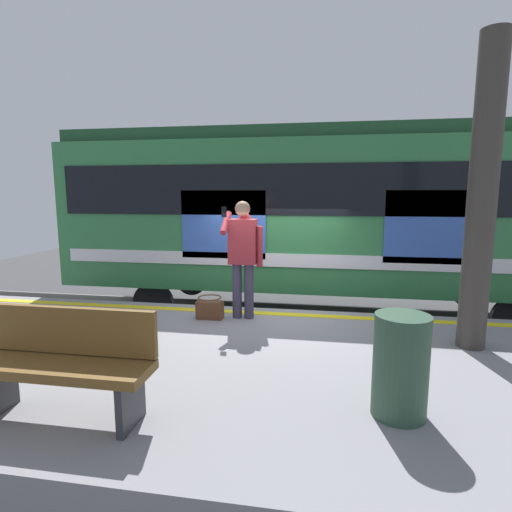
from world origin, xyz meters
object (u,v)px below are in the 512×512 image
object	(u,v)px
handbag	(210,308)
bench	(65,360)
passenger	(243,250)
trash_bin	(400,366)
station_column	(482,197)
train_carriage	(324,209)

from	to	relation	value
handbag	bench	bearing A→B (deg)	81.31
passenger	trash_bin	world-z (taller)	passenger
bench	trash_bin	distance (m)	2.77
passenger	handbag	bearing A→B (deg)	15.56
passenger	station_column	bearing A→B (deg)	167.01
passenger	handbag	xyz separation A→B (m)	(0.48, 0.13, -0.87)
station_column	trash_bin	world-z (taller)	station_column
station_column	train_carriage	bearing A→B (deg)	-63.27
passenger	bench	distance (m)	3.10
passenger	trash_bin	distance (m)	3.10
train_carriage	bench	xyz separation A→B (m)	(2.06, 5.82, -1.04)
train_carriage	trash_bin	bearing A→B (deg)	97.18
passenger	station_column	distance (m)	3.13
handbag	trash_bin	xyz separation A→B (m)	(-2.30, 2.31, 0.28)
train_carriage	station_column	bearing A→B (deg)	116.73
station_column	handbag	bearing A→B (deg)	-9.05
station_column	bench	bearing A→B (deg)	30.12
station_column	trash_bin	xyz separation A→B (m)	(1.13, 1.76, -1.37)
handbag	bench	world-z (taller)	bench
train_carriage	passenger	world-z (taller)	train_carriage
station_column	trash_bin	bearing A→B (deg)	57.30
train_carriage	handbag	distance (m)	3.71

